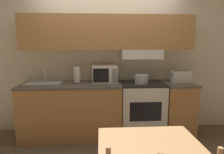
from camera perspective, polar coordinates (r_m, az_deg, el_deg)
name	(u,v)px	position (r m, az deg, el deg)	size (l,w,h in m)	color
ground_plane	(108,127)	(3.95, -1.27, -14.23)	(16.00, 16.00, 0.00)	brown
wall_back	(108,49)	(3.57, -1.03, 7.96)	(5.30, 0.38, 2.55)	silver
lower_counter_main	(72,110)	(3.52, -11.43, -9.34)	(1.68, 0.66, 0.93)	#B27A47
lower_counter_right_stub	(177,108)	(3.74, 18.02, -8.50)	(0.50, 0.66, 0.93)	#B27A47
stove_range	(142,109)	(3.57, 8.46, -8.97)	(0.73, 0.61, 0.93)	white
cooking_pot	(142,79)	(3.37, 8.44, -0.53)	(0.32, 0.24, 0.15)	#B7BABF
microwave	(105,74)	(3.46, -2.10, 0.91)	(0.42, 0.36, 0.29)	white
toaster	(180,76)	(3.65, 18.94, 0.14)	(0.32, 0.22, 0.20)	white
sink_basin	(44,83)	(3.49, -18.95, -1.68)	(0.58, 0.32, 0.24)	#B7BABF
paper_towel_roll	(77,75)	(3.45, -10.00, 0.58)	(0.13, 0.13, 0.27)	black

